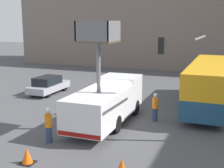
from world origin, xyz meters
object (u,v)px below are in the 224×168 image
object	(u,v)px
traffic_light_pole	(208,67)
road_worker_near_truck	(49,125)
road_worker_directing	(155,107)
traffic_cone_near_truck	(27,156)
utility_truck	(107,100)
city_bus	(209,81)
traffic_cone_mid_road	(122,166)
parked_car_curbside	(48,85)

from	to	relation	value
traffic_light_pole	road_worker_near_truck	size ratio (longest dim) A/B	3.04
road_worker_near_truck	road_worker_directing	world-z (taller)	road_worker_near_truck
traffic_cone_near_truck	road_worker_directing	bearing A→B (deg)	63.84
utility_truck	city_bus	world-z (taller)	utility_truck
traffic_cone_near_truck	traffic_cone_mid_road	bearing A→B (deg)	9.08
traffic_cone_mid_road	parked_car_curbside	bearing A→B (deg)	133.13
utility_truck	traffic_cone_near_truck	world-z (taller)	utility_truck
city_bus	traffic_cone_near_truck	xyz separation A→B (m)	(-6.74, -12.46, -1.55)
road_worker_directing	traffic_cone_mid_road	distance (m)	7.27
road_worker_directing	traffic_light_pole	bearing A→B (deg)	-121.10
traffic_cone_near_truck	parked_car_curbside	distance (m)	13.72
traffic_cone_mid_road	parked_car_curbside	distance (m)	15.63
parked_car_curbside	utility_truck	bearing A→B (deg)	-36.80
road_worker_near_truck	traffic_cone_near_truck	world-z (taller)	road_worker_near_truck
utility_truck	traffic_light_pole	xyz separation A→B (m)	(5.73, -0.36, 2.38)
city_bus	traffic_cone_near_truck	distance (m)	14.25
utility_truck	parked_car_curbside	size ratio (longest dim) A/B	1.67
utility_truck	traffic_light_pole	bearing A→B (deg)	-3.59
city_bus	traffic_light_pole	world-z (taller)	traffic_light_pole
utility_truck	road_worker_near_truck	size ratio (longest dim) A/B	3.99
parked_car_curbside	traffic_light_pole	bearing A→B (deg)	-24.57
traffic_light_pole	traffic_cone_mid_road	xyz separation A→B (m)	(-2.83, -5.22, -3.58)
city_bus	traffic_cone_mid_road	bearing A→B (deg)	164.79
city_bus	utility_truck	bearing A→B (deg)	135.68
city_bus	road_worker_directing	bearing A→B (deg)	144.91
traffic_light_pole	road_worker_directing	size ratio (longest dim) A/B	3.16
road_worker_directing	traffic_cone_near_truck	bearing A→B (deg)	155.45
utility_truck	road_worker_near_truck	world-z (taller)	utility_truck
road_worker_directing	traffic_cone_mid_road	xyz separation A→B (m)	(0.30, -7.24, -0.60)
road_worker_near_truck	parked_car_curbside	xyz separation A→B (m)	(-6.09, 9.63, -0.17)
city_bus	traffic_cone_near_truck	world-z (taller)	city_bus
traffic_light_pole	parked_car_curbside	world-z (taller)	traffic_light_pole
traffic_cone_mid_road	parked_car_curbside	world-z (taller)	parked_car_curbside
road_worker_near_truck	city_bus	bearing A→B (deg)	31.57
city_bus	road_worker_directing	xyz separation A→B (m)	(-2.86, -4.55, -1.01)
road_worker_near_truck	traffic_cone_near_truck	distance (m)	2.55
utility_truck	road_worker_directing	distance (m)	3.14
city_bus	road_worker_near_truck	distance (m)	12.34
utility_truck	traffic_light_pole	distance (m)	6.22
traffic_light_pole	parked_car_curbside	xyz separation A→B (m)	(-13.51, 6.18, -3.12)
utility_truck	parked_car_curbside	xyz separation A→B (m)	(-7.78, 5.82, -0.74)
traffic_light_pole	traffic_cone_near_truck	xyz separation A→B (m)	(-7.01, -5.89, -3.53)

